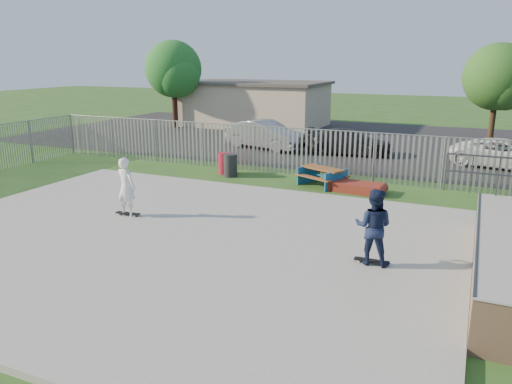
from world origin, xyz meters
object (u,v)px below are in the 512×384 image
at_px(trash_bin_grey, 230,165).
at_px(car_dark, 349,142).
at_px(picnic_table, 322,177).
at_px(skater_navy, 373,227).
at_px(tree_left, 173,69).
at_px(car_silver, 265,135).
at_px(tree_mid, 498,77).
at_px(trash_bin_red, 225,163).
at_px(skater_white, 126,187).
at_px(car_white, 505,154).
at_px(funbox, 356,187).

bearing_deg(trash_bin_grey, car_dark, 64.06).
xyz_separation_m(picnic_table, skater_navy, (3.39, -7.24, 0.69)).
bearing_deg(tree_left, car_silver, -30.01).
distance_m(picnic_table, car_dark, 6.87).
distance_m(tree_mid, skater_navy, 20.41).
distance_m(car_silver, car_dark, 4.61).
bearing_deg(picnic_table, trash_bin_red, -159.46).
distance_m(trash_bin_grey, skater_white, 6.56).
xyz_separation_m(tree_left, tree_mid, (20.53, 0.86, -0.26)).
xyz_separation_m(trash_bin_grey, car_white, (10.58, 6.53, 0.18)).
relative_size(car_silver, car_white, 1.01).
height_order(car_silver, car_dark, car_silver).
relative_size(trash_bin_grey, car_dark, 0.21).
bearing_deg(trash_bin_red, trash_bin_grey, -37.42).
xyz_separation_m(car_dark, car_white, (7.22, -0.36, -0.01)).
xyz_separation_m(picnic_table, funbox, (1.45, -0.41, -0.18)).
bearing_deg(trash_bin_grey, funbox, -3.69).
xyz_separation_m(funbox, car_silver, (-6.69, 7.01, 0.61)).
bearing_deg(car_white, trash_bin_red, 131.58).
xyz_separation_m(car_white, skater_navy, (-3.20, -13.71, 0.40)).
bearing_deg(tree_mid, car_silver, -151.08).
relative_size(trash_bin_red, car_white, 0.20).
xyz_separation_m(trash_bin_grey, car_silver, (-1.25, 6.65, 0.31)).
relative_size(funbox, car_dark, 0.42).
bearing_deg(trash_bin_grey, car_white, 31.70).
distance_m(trash_bin_red, car_dark, 7.57).
distance_m(funbox, tree_mid, 14.45).
xyz_separation_m(car_silver, tree_left, (-9.28, 5.36, 3.29)).
distance_m(trash_bin_grey, car_silver, 6.78).
bearing_deg(tree_mid, tree_left, -177.61).
relative_size(funbox, tree_left, 0.31).
bearing_deg(skater_white, funbox, -127.92).
distance_m(car_dark, tree_mid, 9.48).
distance_m(picnic_table, trash_bin_red, 4.45).
bearing_deg(picnic_table, trash_bin_grey, -154.88).
xyz_separation_m(picnic_table, tree_left, (-14.52, 11.96, 3.71)).
bearing_deg(funbox, trash_bin_grey, -179.52).
distance_m(car_silver, skater_navy, 16.31).
relative_size(tree_left, tree_mid, 1.07).
height_order(trash_bin_red, tree_mid, tree_mid).
distance_m(car_dark, car_white, 7.23).
bearing_deg(car_silver, trash_bin_red, -158.05).
bearing_deg(car_dark, tree_left, 61.14).
xyz_separation_m(car_silver, skater_white, (1.04, -13.18, 0.27)).
bearing_deg(tree_mid, skater_white, -117.77).
distance_m(tree_left, tree_mid, 20.55).
height_order(car_dark, skater_white, skater_white).
relative_size(funbox, car_white, 0.40).
relative_size(picnic_table, trash_bin_grey, 2.23).
bearing_deg(picnic_table, skater_white, -98.19).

